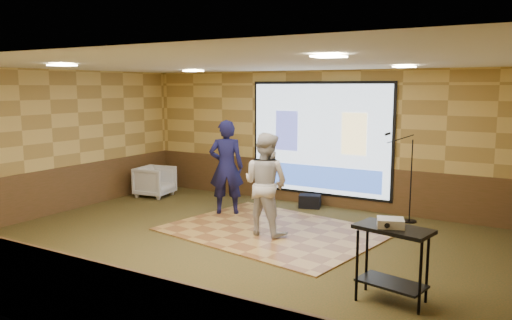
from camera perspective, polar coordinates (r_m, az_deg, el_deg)
The scene contains 18 objects.
ground at distance 8.43m, azimuth -2.32°, elevation -9.90°, with size 9.00×9.00×0.00m, color #2B3719.
room_shell at distance 8.02m, azimuth -2.41°, elevation 4.46°, with size 9.04×7.04×3.02m.
wainscot_back at distance 11.30m, azimuth 7.26°, elevation -2.75°, with size 9.00×0.04×0.95m, color #453417.
wainscot_front at distance 5.83m, azimuth -21.76°, elevation -14.04°, with size 9.00×0.04×0.95m, color #453417.
wainscot_left at distance 11.30m, azimuth -21.86°, elevation -3.29°, with size 0.04×7.00×0.95m, color #453417.
projector_screen at distance 11.11m, azimuth 7.27°, elevation 2.28°, with size 3.32×0.06×2.52m.
downlight_nw at distance 10.75m, azimuth -7.18°, elevation 10.06°, with size 0.32×0.32×0.02m, color #FFEDBF.
downlight_ne at distance 8.79m, azimuth 16.60°, elevation 10.18°, with size 0.32×0.32×0.02m, color #FFEDBF.
downlight_sw at distance 8.37m, azimuth -21.28°, elevation 10.07°, with size 0.32×0.32×0.02m, color #FFEDBF.
downlight_se at distance 5.65m, azimuth 8.33°, elevation 11.63°, with size 0.32×0.32×0.02m, color #FFEDBF.
dance_floor at distance 9.27m, azimuth 2.04°, elevation -8.09°, with size 3.70×2.82×0.03m, color #AB7F3E.
player_left at distance 10.31m, azimuth -3.41°, elevation -0.80°, with size 0.71×0.47×1.95m, color #121239.
player_right at distance 8.84m, azimuth 1.10°, elevation -2.73°, with size 0.89×0.69×1.82m, color beige.
av_table at distance 6.41m, azimuth 15.35°, elevation -9.89°, with size 0.90×0.48×0.95m.
projector at distance 6.32m, azimuth 15.11°, elevation -6.94°, with size 0.32×0.26×0.11m, color silver.
mic_stand at distance 10.27m, azimuth 16.91°, elevation -4.07°, with size 0.69×0.28×1.76m.
banquet_chair at distance 12.35m, azimuth -11.47°, elevation -2.41°, with size 0.78×0.81×0.73m, color gray.
duffel_bag at distance 11.07m, azimuth 6.17°, elevation -4.71°, with size 0.46×0.31×0.29m, color black.
Camera 1 is at (4.34, -6.72, 2.64)m, focal length 35.00 mm.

